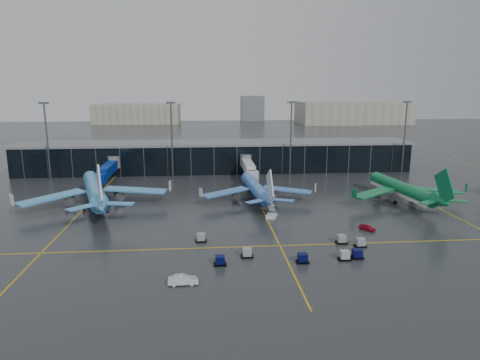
{
  "coord_description": "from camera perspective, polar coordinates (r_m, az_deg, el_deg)",
  "views": [
    {
      "loc": [
        -4.35,
        -92.61,
        30.32
      ],
      "look_at": [
        5.0,
        18.0,
        6.0
      ],
      "focal_mm": 32.0,
      "sensor_mm": 36.0,
      "label": 1
    }
  ],
  "objects": [
    {
      "name": "airliner_arkefly",
      "position": [
        115.48,
        -18.91,
        -0.1
      ],
      "size": [
        50.07,
        53.55,
        13.5
      ],
      "primitive_type": null,
      "rotation": [
        0.0,
        0.0,
        0.31
      ],
      "color": "#4599E2",
      "rests_on": "ground"
    },
    {
      "name": "service_van_white",
      "position": [
        69.18,
        -7.6,
        -13.04
      ],
      "size": [
        4.76,
        1.81,
        1.55
      ],
      "primitive_type": "imported",
      "rotation": [
        0.0,
        0.0,
        1.61
      ],
      "color": "silver",
      "rests_on": "ground"
    },
    {
      "name": "ground",
      "position": [
        97.55,
        -2.05,
        -5.76
      ],
      "size": [
        600.0,
        600.0,
        0.0
      ],
      "primitive_type": "plane",
      "color": "#282B2D",
      "rests_on": "ground"
    },
    {
      "name": "jet_bridges",
      "position": [
        141.39,
        -17.27,
        1.29
      ],
      "size": [
        94.0,
        27.5,
        7.2
      ],
      "color": "#595B60",
      "rests_on": "ground"
    },
    {
      "name": "flood_masts",
      "position": [
        143.87,
        -1.08,
        5.77
      ],
      "size": [
        203.0,
        0.5,
        25.5
      ],
      "color": "#595B60",
      "rests_on": "ground"
    },
    {
      "name": "taxi_lines",
      "position": [
        108.53,
        2.97,
        -3.88
      ],
      "size": [
        220.0,
        120.0,
        0.02
      ],
      "color": "gold",
      "rests_on": "ground"
    },
    {
      "name": "airliner_klm_near",
      "position": [
        114.71,
        2.11,
        -0.11
      ],
      "size": [
        34.66,
        38.7,
        11.13
      ],
      "primitive_type": null,
      "rotation": [
        0.0,
        0.0,
        0.08
      ],
      "color": "#407AD4",
      "rests_on": "ground"
    },
    {
      "name": "baggage_carts",
      "position": [
        80.7,
        7.59,
        -9.24
      ],
      "size": [
        32.91,
        13.57,
        1.7
      ],
      "color": "black",
      "rests_on": "ground"
    },
    {
      "name": "airliner_aer_lingus",
      "position": [
        121.69,
        20.76,
        -0.08
      ],
      "size": [
        37.19,
        41.26,
        11.62
      ],
      "primitive_type": null,
      "rotation": [
        0.0,
        0.0,
        0.11
      ],
      "color": "#0D6F3B",
      "rests_on": "ground"
    },
    {
      "name": "terminal_pier",
      "position": [
        156.67,
        -3.18,
        3.19
      ],
      "size": [
        142.0,
        17.0,
        10.7
      ],
      "color": "black",
      "rests_on": "ground"
    },
    {
      "name": "mobile_airstair",
      "position": [
        101.64,
        4.24,
        -4.58
      ],
      "size": [
        3.2,
        3.78,
        3.45
      ],
      "rotation": [
        0.0,
        0.0,
        -0.37
      ],
      "color": "white",
      "rests_on": "ground"
    },
    {
      "name": "distant_hangars",
      "position": [
        367.36,
        3.72,
        8.97
      ],
      "size": [
        260.0,
        71.0,
        22.0
      ],
      "color": "#B2AD99",
      "rests_on": "ground"
    },
    {
      "name": "service_van_red",
      "position": [
        96.64,
        16.61,
        -6.08
      ],
      "size": [
        3.29,
        3.83,
        1.24
      ],
      "primitive_type": "imported",
      "rotation": [
        0.0,
        0.0,
        0.61
      ],
      "color": "#AC0D29",
      "rests_on": "ground"
    }
  ]
}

